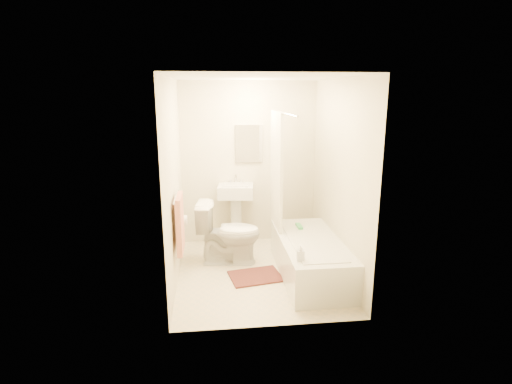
{
  "coord_description": "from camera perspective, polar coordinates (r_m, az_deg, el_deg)",
  "views": [
    {
      "loc": [
        -0.56,
        -4.64,
        2.23
      ],
      "look_at": [
        0.0,
        0.25,
        1.0
      ],
      "focal_mm": 28.0,
      "sensor_mm": 36.0,
      "label": 1
    }
  ],
  "objects": [
    {
      "name": "toilet",
      "position": [
        5.35,
        -3.92,
        -5.88
      ],
      "size": [
        0.89,
        0.57,
        0.82
      ],
      "primitive_type": "imported",
      "rotation": [
        0.0,
        0.0,
        1.44
      ],
      "color": "white",
      "rests_on": "floor"
    },
    {
      "name": "toilet_paper",
      "position": [
        5.02,
        -10.47,
        -3.98
      ],
      "size": [
        0.11,
        0.12,
        0.12
      ],
      "primitive_type": "cylinder",
      "rotation": [
        0.0,
        1.57,
        0.0
      ],
      "color": "white",
      "rests_on": "wall_left"
    },
    {
      "name": "wall_back",
      "position": [
        5.96,
        -1.03,
        4.07
      ],
      "size": [
        2.0,
        0.02,
        2.4
      ],
      "primitive_type": "cube",
      "color": "beige",
      "rests_on": "ground"
    },
    {
      "name": "bath_mat",
      "position": [
        5.07,
        -0.07,
        -11.95
      ],
      "size": [
        0.69,
        0.57,
        0.02
      ],
      "primitive_type": "cube",
      "rotation": [
        0.0,
        0.0,
        0.18
      ],
      "color": "#56301D",
      "rests_on": "floor"
    },
    {
      "name": "towel_bar",
      "position": [
        4.55,
        -11.37,
        -0.63
      ],
      "size": [
        0.02,
        0.6,
        0.02
      ],
      "primitive_type": "cylinder",
      "rotation": [
        1.57,
        0.0,
        0.0
      ],
      "color": "silver",
      "rests_on": "wall_left"
    },
    {
      "name": "wall_right",
      "position": [
        5.0,
        11.79,
        1.84
      ],
      "size": [
        0.02,
        2.4,
        2.4
      ],
      "primitive_type": "cube",
      "color": "beige",
      "rests_on": "ground"
    },
    {
      "name": "curtain_rod",
      "position": [
        4.82,
        3.82,
        11.26
      ],
      "size": [
        0.03,
        1.7,
        0.03
      ],
      "primitive_type": "cylinder",
      "rotation": [
        1.57,
        0.0,
        0.0
      ],
      "color": "silver",
      "rests_on": "wall_back"
    },
    {
      "name": "bathtub",
      "position": [
        5.08,
        7.71,
        -9.23
      ],
      "size": [
        0.73,
        1.67,
        0.47
      ],
      "primitive_type": null,
      "color": "silver",
      "rests_on": "floor"
    },
    {
      "name": "ceiling",
      "position": [
        4.68,
        0.36,
        16.1
      ],
      "size": [
        2.4,
        2.4,
        0.0
      ],
      "primitive_type": "plane",
      "color": "white",
      "rests_on": "ground"
    },
    {
      "name": "mirror",
      "position": [
        5.89,
        -1.03,
        6.91
      ],
      "size": [
        0.4,
        0.03,
        0.55
      ],
      "primitive_type": "cube",
      "color": "white",
      "rests_on": "wall_back"
    },
    {
      "name": "shower_curtain",
      "position": [
        5.31,
        2.92,
        3.04
      ],
      "size": [
        0.04,
        0.8,
        1.55
      ],
      "primitive_type": "cube",
      "color": "silver",
      "rests_on": "curtain_rod"
    },
    {
      "name": "towel",
      "position": [
        4.64,
        -10.81,
        -4.44
      ],
      "size": [
        0.06,
        0.45,
        0.66
      ],
      "primitive_type": "cube",
      "color": "#CC7266",
      "rests_on": "towel_bar"
    },
    {
      "name": "wall_left",
      "position": [
        4.78,
        -11.66,
        1.27
      ],
      "size": [
        0.02,
        2.4,
        2.4
      ],
      "primitive_type": "cube",
      "color": "beige",
      "rests_on": "ground"
    },
    {
      "name": "scrub_brush",
      "position": [
        5.38,
        6.18,
        -4.92
      ],
      "size": [
        0.06,
        0.21,
        0.04
      ],
      "primitive_type": "cube",
      "rotation": [
        0.0,
        0.0,
        0.0
      ],
      "color": "#43B158",
      "rests_on": "bathtub"
    },
    {
      "name": "sink",
      "position": [
        5.96,
        -2.88,
        -2.86
      ],
      "size": [
        0.55,
        0.46,
        1.0
      ],
      "primitive_type": null,
      "rotation": [
        0.0,
        0.0,
        -0.11
      ],
      "color": "silver",
      "rests_on": "floor"
    },
    {
      "name": "floor",
      "position": [
        5.18,
        0.32,
        -11.47
      ],
      "size": [
        2.4,
        2.4,
        0.0
      ],
      "primitive_type": "plane",
      "color": "beige",
      "rests_on": "ground"
    },
    {
      "name": "soap_bottle",
      "position": [
        4.36,
        6.38,
        -8.64
      ],
      "size": [
        0.09,
        0.09,
        0.17
      ],
      "primitive_type": "imported",
      "rotation": [
        0.0,
        0.0,
        -0.08
      ],
      "color": "white",
      "rests_on": "bathtub"
    }
  ]
}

